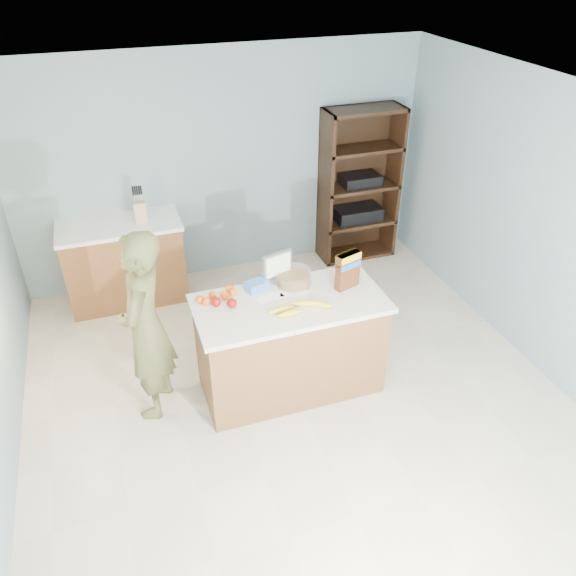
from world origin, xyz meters
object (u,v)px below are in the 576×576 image
object	(u,v)px
counter_peninsula	(290,348)
shelving_unit	(357,187)
tv	(277,266)
cereal_box	(348,268)
person	(146,328)

from	to	relation	value
counter_peninsula	shelving_unit	bearing A→B (deg)	52.89
tv	cereal_box	xyz separation A→B (m)	(0.53, -0.27, 0.03)
shelving_unit	tv	xyz separation A→B (m)	(-1.55, -1.73, 0.19)
shelving_unit	person	distance (m)	3.31
person	tv	size ratio (longest dim) A/B	5.83
tv	cereal_box	size ratio (longest dim) A/B	0.88
tv	cereal_box	world-z (taller)	cereal_box
shelving_unit	tv	distance (m)	2.33
counter_peninsula	cereal_box	distance (m)	0.85
person	cereal_box	xyz separation A→B (m)	(1.67, -0.08, 0.26)
person	cereal_box	world-z (taller)	person
counter_peninsula	shelving_unit	distance (m)	2.61
counter_peninsula	person	distance (m)	1.22
person	tv	bearing A→B (deg)	120.87
cereal_box	counter_peninsula	bearing A→B (deg)	-174.21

